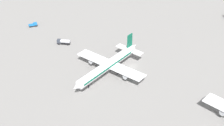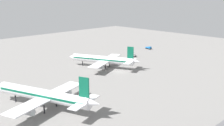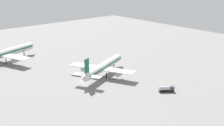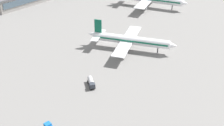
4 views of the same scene
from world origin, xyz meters
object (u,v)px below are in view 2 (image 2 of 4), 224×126
(airplane_taxiing, at_px, (103,60))
(fuel_truck, at_px, (133,54))
(pushback_tractor, at_px, (149,48))
(airplane_at_gate, at_px, (44,95))

(airplane_taxiing, distance_m, fuel_truck, 33.75)
(airplane_taxiing, distance_m, pushback_tractor, 60.36)
(airplane_at_gate, relative_size, fuel_truck, 7.00)
(airplane_taxiing, xyz_separation_m, pushback_tractor, (58.36, 14.97, -3.58))
(fuel_truck, bearing_deg, pushback_tractor, -38.35)
(pushback_tractor, distance_m, fuel_truck, 26.68)
(pushback_tractor, xyz_separation_m, fuel_truck, (-25.62, -7.45, 0.42))
(airplane_taxiing, relative_size, pushback_tractor, 8.45)
(pushback_tractor, bearing_deg, airplane_taxiing, -68.96)
(pushback_tractor, bearing_deg, airplane_at_gate, -63.08)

